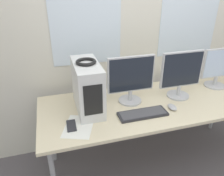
# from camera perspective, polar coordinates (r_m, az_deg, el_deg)

# --- Properties ---
(wall_back) EXTENTS (8.00, 0.07, 2.70)m
(wall_back) POSITION_cam_1_polar(r_m,az_deg,el_deg) (2.31, 7.21, 16.29)
(wall_back) COLOR beige
(wall_back) RESTS_ON ground_plane
(desk) EXTENTS (2.15, 0.79, 0.74)m
(desk) POSITION_cam_1_polar(r_m,az_deg,el_deg) (2.10, 11.75, -4.55)
(desk) COLOR beige
(desk) RESTS_ON ground_plane
(pc_tower) EXTENTS (0.21, 0.48, 0.42)m
(pc_tower) POSITION_cam_1_polar(r_m,az_deg,el_deg) (1.84, -6.43, 0.31)
(pc_tower) COLOR silver
(pc_tower) RESTS_ON desk
(headphones) EXTENTS (0.16, 0.16, 0.03)m
(headphones) POSITION_cam_1_polar(r_m,az_deg,el_deg) (1.75, -6.81, 6.83)
(headphones) COLOR black
(headphones) RESTS_ON pc_tower
(monitor_main) EXTENTS (0.43, 0.21, 0.44)m
(monitor_main) POSITION_cam_1_polar(r_m,az_deg,el_deg) (1.93, 4.95, 2.48)
(monitor_main) COLOR #B7B7BC
(monitor_main) RESTS_ON desk
(monitor_right_near) EXTENTS (0.41, 0.21, 0.45)m
(monitor_right_near) POSITION_cam_1_polar(r_m,az_deg,el_deg) (2.12, 17.61, 3.59)
(monitor_right_near) COLOR #B7B7BC
(monitor_right_near) RESTS_ON desk
(monitor_right_far) EXTENTS (0.39, 0.21, 0.41)m
(monitor_right_far) POSITION_cam_1_polar(r_m,az_deg,el_deg) (2.48, 26.08, 4.94)
(monitor_right_far) COLOR #B7B7BC
(monitor_right_far) RESTS_ON desk
(keyboard) EXTENTS (0.41, 0.15, 0.02)m
(keyboard) POSITION_cam_1_polar(r_m,az_deg,el_deg) (1.85, 8.03, -6.69)
(keyboard) COLOR #28282D
(keyboard) RESTS_ON desk
(mouse) EXTENTS (0.07, 0.11, 0.03)m
(mouse) POSITION_cam_1_polar(r_m,az_deg,el_deg) (1.98, 15.46, -4.82)
(mouse) COLOR #B2B2B7
(mouse) RESTS_ON desk
(cell_phone) EXTENTS (0.07, 0.15, 0.01)m
(cell_phone) POSITION_cam_1_polar(r_m,az_deg,el_deg) (1.74, -10.57, -9.66)
(cell_phone) COLOR #232328
(cell_phone) RESTS_ON desk
(paper_sheet_front) EXTENTS (0.30, 0.35, 0.00)m
(paper_sheet_front) POSITION_cam_1_polar(r_m,az_deg,el_deg) (1.73, -8.66, -9.89)
(paper_sheet_front) COLOR white
(paper_sheet_front) RESTS_ON desk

